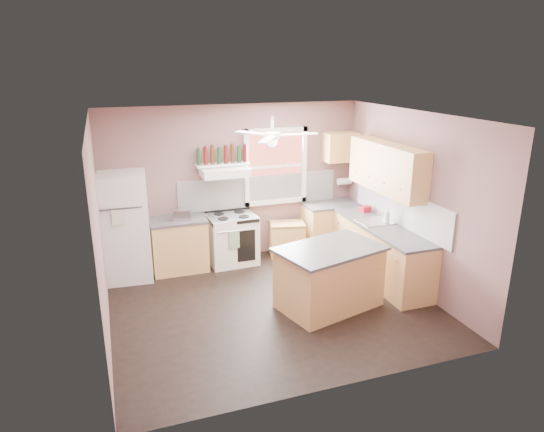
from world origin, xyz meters
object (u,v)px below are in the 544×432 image
object	(u,v)px
refrigerator	(125,227)
cart	(287,239)
toaster	(182,215)
island	(329,278)
stove	(232,239)

from	to	relation	value
refrigerator	cart	xyz separation A→B (m)	(2.78, 0.06, -0.56)
refrigerator	toaster	bearing A→B (deg)	1.45
island	stove	bearing A→B (deg)	99.18
toaster	island	size ratio (longest dim) A/B	0.21
island	refrigerator	bearing A→B (deg)	128.44
refrigerator	stove	bearing A→B (deg)	5.55
refrigerator	stove	xyz separation A→B (m)	(1.74, 0.04, -0.44)
toaster	island	xyz separation A→B (m)	(1.75, -1.92, -0.56)
stove	cart	xyz separation A→B (m)	(1.03, 0.02, -0.13)
toaster	stove	bearing A→B (deg)	15.68
refrigerator	toaster	world-z (taller)	refrigerator
cart	island	distance (m)	2.03
stove	island	size ratio (longest dim) A/B	0.63
toaster	cart	bearing A→B (deg)	13.21
refrigerator	cart	bearing A→B (deg)	5.46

